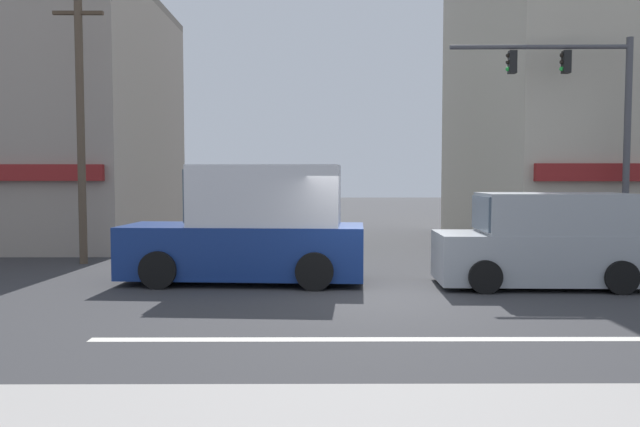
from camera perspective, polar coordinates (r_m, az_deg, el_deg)
ground_plane at (r=13.15m, az=4.24°, el=-7.50°), size 120.00×120.00×0.00m
lane_marking_stripe at (r=9.75m, az=5.90°, el=-11.37°), size 9.00×0.24×0.01m
building_left_block at (r=27.09m, az=-27.06°, el=7.73°), size 11.81×10.38×9.40m
building_right_corner at (r=26.18m, az=25.98°, el=9.51°), size 11.18×11.84×10.85m
utility_pole_near_left at (r=18.95m, az=-21.04°, el=7.36°), size 1.40×0.22×7.43m
utility_pole_far_right at (r=21.68m, az=25.64°, el=7.08°), size 1.40×0.22×7.70m
traffic_light_mast at (r=18.49m, az=23.56°, el=8.37°), size 4.89×0.28×6.20m
box_truck_waiting_far at (r=14.70m, az=-6.19°, el=-1.42°), size 5.72×2.52×2.75m
van_crossing_center at (r=14.94m, az=19.79°, el=-2.48°), size 4.66×2.16×2.11m
sedan_crossing_leftbound at (r=21.41m, az=-1.43°, el=-1.34°), size 1.90×4.11×1.58m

